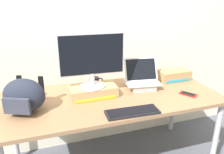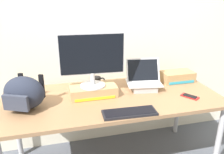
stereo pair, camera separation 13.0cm
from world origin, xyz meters
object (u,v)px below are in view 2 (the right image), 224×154
coffee_mug (97,81)px  toner_box_cyan (177,76)px  open_laptop (144,83)px  cell_phone (190,96)px  plush_toy (16,87)px  external_keyboard (130,113)px  messenger_backpack (24,93)px  desktop_monitor (92,59)px  toner_box_yellow (93,91)px

coffee_mug → toner_box_cyan: (0.82, -0.09, 0.01)m
open_laptop → cell_phone: open_laptop is taller
open_laptop → toner_box_cyan: open_laptop is taller
open_laptop → coffee_mug: open_laptop is taller
coffee_mug → plush_toy: size_ratio=1.53×
toner_box_cyan → plush_toy: bearing=175.4°
external_keyboard → open_laptop: bearing=59.4°
messenger_backpack → cell_phone: size_ratio=2.37×
desktop_monitor → coffee_mug: size_ratio=4.25×
messenger_backpack → toner_box_cyan: messenger_backpack is taller
toner_box_yellow → desktop_monitor: 0.29m
coffee_mug → plush_toy: same height
coffee_mug → plush_toy: 0.74m
desktop_monitor → toner_box_cyan: desktop_monitor is taller
open_laptop → messenger_backpack: (-1.04, -0.13, 0.07)m
cell_phone → coffee_mug: bearing=113.9°
open_laptop → messenger_backpack: 1.05m
toner_box_yellow → open_laptop: (0.48, 0.03, 0.01)m
desktop_monitor → cell_phone: 0.91m
coffee_mug → plush_toy: bearing=177.3°
toner_box_yellow → messenger_backpack: 0.57m
external_keyboard → messenger_backpack: bearing=161.9°
messenger_backpack → coffee_mug: (0.63, 0.33, -0.09)m
toner_box_yellow → cell_phone: size_ratio=2.51×
desktop_monitor → toner_box_cyan: size_ratio=1.73×
toner_box_cyan → desktop_monitor: bearing=-171.4°
desktop_monitor → open_laptop: bearing=7.1°
desktop_monitor → external_keyboard: (0.21, -0.39, -0.33)m
toner_box_cyan → coffee_mug: bearing=173.7°
plush_toy → messenger_backpack: bearing=-72.6°
desktop_monitor → cell_phone: (0.81, -0.24, -0.33)m
desktop_monitor → plush_toy: desktop_monitor is taller
toner_box_yellow → coffee_mug: toner_box_yellow is taller
coffee_mug → toner_box_yellow: bearing=-108.2°
toner_box_yellow → external_keyboard: toner_box_yellow is taller
external_keyboard → cell_phone: bearing=16.6°
toner_box_yellow → plush_toy: toner_box_yellow is taller
external_keyboard → toner_box_cyan: bearing=40.1°
messenger_backpack → cell_phone: bearing=18.6°
toner_box_yellow → open_laptop: bearing=3.6°
external_keyboard → messenger_backpack: 0.82m
plush_toy → toner_box_cyan: bearing=-4.6°
open_laptop → cell_phone: bearing=-31.2°
plush_toy → cell_phone: bearing=-18.7°
coffee_mug → external_keyboard: bearing=-77.7°
cell_phone → plush_toy: 1.56m
toner_box_yellow → external_keyboard: size_ratio=0.98×
toner_box_yellow → plush_toy: (-0.67, 0.26, -0.00)m
external_keyboard → cell_phone: external_keyboard is taller
cell_phone → external_keyboard: bearing=160.2°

